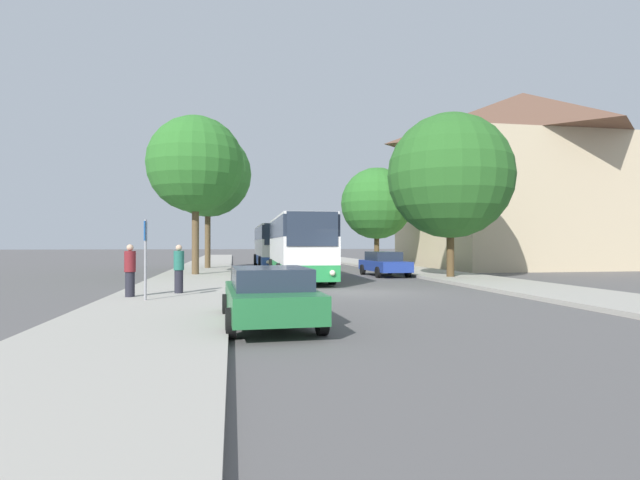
{
  "coord_description": "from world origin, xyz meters",
  "views": [
    {
      "loc": [
        -4.93,
        -18.7,
        1.89
      ],
      "look_at": [
        1.09,
        15.51,
        2.14
      ],
      "focal_mm": 28.0,
      "sensor_mm": 36.0,
      "label": 1
    }
  ],
  "objects_px": {
    "bus_front": "(299,246)",
    "tree_left_near": "(196,164)",
    "bus_middle": "(273,245)",
    "pedestrian_waiting_near": "(179,269)",
    "parked_car_left_curb": "(270,295)",
    "tree_left_far": "(208,174)",
    "pedestrian_waiting_far": "(130,270)",
    "tree_right_near": "(450,176)",
    "tree_right_mid": "(377,203)",
    "parked_car_right_near": "(384,263)",
    "bus_stop_sign": "(145,250)"
  },
  "relations": [
    {
      "from": "parked_car_right_near",
      "to": "pedestrian_waiting_near",
      "type": "bearing_deg",
      "value": 40.87
    },
    {
      "from": "tree_right_near",
      "to": "pedestrian_waiting_far",
      "type": "bearing_deg",
      "value": -152.68
    },
    {
      "from": "bus_middle",
      "to": "pedestrian_waiting_near",
      "type": "bearing_deg",
      "value": -103.84
    },
    {
      "from": "bus_stop_sign",
      "to": "parked_car_right_near",
      "type": "bearing_deg",
      "value": 46.41
    },
    {
      "from": "tree_left_near",
      "to": "bus_front",
      "type": "bearing_deg",
      "value": -32.17
    },
    {
      "from": "bus_stop_sign",
      "to": "tree_right_near",
      "type": "bearing_deg",
      "value": 31.77
    },
    {
      "from": "parked_car_right_near",
      "to": "bus_middle",
      "type": "bearing_deg",
      "value": -65.02
    },
    {
      "from": "tree_left_near",
      "to": "parked_car_right_near",
      "type": "bearing_deg",
      "value": -5.85
    },
    {
      "from": "bus_middle",
      "to": "parked_car_right_near",
      "type": "xyz_separation_m",
      "value": [
        5.56,
        -10.88,
        -1.0
      ]
    },
    {
      "from": "parked_car_right_near",
      "to": "pedestrian_waiting_far",
      "type": "bearing_deg",
      "value": 39.96
    },
    {
      "from": "tree_left_far",
      "to": "parked_car_right_near",
      "type": "bearing_deg",
      "value": -39.37
    },
    {
      "from": "pedestrian_waiting_far",
      "to": "tree_right_mid",
      "type": "bearing_deg",
      "value": -46.96
    },
    {
      "from": "bus_middle",
      "to": "parked_car_left_curb",
      "type": "distance_m",
      "value": 27.53
    },
    {
      "from": "tree_left_near",
      "to": "tree_right_near",
      "type": "relative_size",
      "value": 1.04
    },
    {
      "from": "bus_front",
      "to": "pedestrian_waiting_near",
      "type": "height_order",
      "value": "bus_front"
    },
    {
      "from": "bus_stop_sign",
      "to": "pedestrian_waiting_far",
      "type": "xyz_separation_m",
      "value": [
        -0.66,
        1.09,
        -0.68
      ]
    },
    {
      "from": "tree_left_near",
      "to": "tree_right_mid",
      "type": "height_order",
      "value": "tree_left_near"
    },
    {
      "from": "bus_front",
      "to": "tree_right_near",
      "type": "relative_size",
      "value": 1.21
    },
    {
      "from": "bus_stop_sign",
      "to": "tree_left_near",
      "type": "relative_size",
      "value": 0.28
    },
    {
      "from": "pedestrian_waiting_near",
      "to": "tree_left_far",
      "type": "xyz_separation_m",
      "value": [
        0.11,
        18.4,
        5.87
      ]
    },
    {
      "from": "parked_car_left_curb",
      "to": "pedestrian_waiting_near",
      "type": "relative_size",
      "value": 2.64
    },
    {
      "from": "bus_front",
      "to": "parked_car_left_curb",
      "type": "bearing_deg",
      "value": -99.09
    },
    {
      "from": "pedestrian_waiting_far",
      "to": "tree_right_mid",
      "type": "distance_m",
      "value": 25.93
    },
    {
      "from": "tree_left_far",
      "to": "tree_right_near",
      "type": "xyz_separation_m",
      "value": [
        13.07,
        -11.85,
        -1.42
      ]
    },
    {
      "from": "pedestrian_waiting_far",
      "to": "tree_right_near",
      "type": "xyz_separation_m",
      "value": [
        14.62,
        7.55,
        4.44
      ]
    },
    {
      "from": "pedestrian_waiting_near",
      "to": "tree_right_mid",
      "type": "height_order",
      "value": "tree_right_mid"
    },
    {
      "from": "bus_front",
      "to": "pedestrian_waiting_far",
      "type": "relative_size",
      "value": 6.08
    },
    {
      "from": "bus_front",
      "to": "parked_car_left_curb",
      "type": "relative_size",
      "value": 2.33
    },
    {
      "from": "tree_left_far",
      "to": "pedestrian_waiting_far",
      "type": "bearing_deg",
      "value": -94.57
    },
    {
      "from": "bus_front",
      "to": "tree_left_near",
      "type": "distance_m",
      "value": 7.94
    },
    {
      "from": "parked_car_left_curb",
      "to": "parked_car_right_near",
      "type": "distance_m",
      "value": 18.31
    },
    {
      "from": "parked_car_right_near",
      "to": "tree_right_mid",
      "type": "bearing_deg",
      "value": -106.23
    },
    {
      "from": "parked_car_left_curb",
      "to": "tree_left_far",
      "type": "bearing_deg",
      "value": 93.46
    },
    {
      "from": "pedestrian_waiting_near",
      "to": "tree_right_near",
      "type": "xyz_separation_m",
      "value": [
        13.18,
        6.56,
        4.45
      ]
    },
    {
      "from": "tree_right_mid",
      "to": "pedestrian_waiting_near",
      "type": "bearing_deg",
      "value": -123.23
    },
    {
      "from": "bus_front",
      "to": "tree_right_near",
      "type": "bearing_deg",
      "value": -5.76
    },
    {
      "from": "parked_car_right_near",
      "to": "pedestrian_waiting_far",
      "type": "relative_size",
      "value": 2.74
    },
    {
      "from": "bus_middle",
      "to": "tree_left_far",
      "type": "relative_size",
      "value": 1.16
    },
    {
      "from": "bus_stop_sign",
      "to": "tree_right_mid",
      "type": "xyz_separation_m",
      "value": [
        13.92,
        22.15,
        3.38
      ]
    },
    {
      "from": "bus_front",
      "to": "pedestrian_waiting_near",
      "type": "xyz_separation_m",
      "value": [
        -5.23,
        -7.51,
        -0.73
      ]
    },
    {
      "from": "parked_car_right_near",
      "to": "pedestrian_waiting_far",
      "type": "distance_m",
      "value": 16.16
    },
    {
      "from": "pedestrian_waiting_near",
      "to": "tree_left_far",
      "type": "distance_m",
      "value": 19.32
    },
    {
      "from": "bus_front",
      "to": "tree_right_mid",
      "type": "bearing_deg",
      "value": 58.83
    },
    {
      "from": "bus_front",
      "to": "tree_left_near",
      "type": "height_order",
      "value": "tree_left_near"
    },
    {
      "from": "bus_front",
      "to": "tree_left_near",
      "type": "xyz_separation_m",
      "value": [
        -5.45,
        3.43,
        4.64
      ]
    },
    {
      "from": "bus_middle",
      "to": "tree_right_near",
      "type": "bearing_deg",
      "value": -60.25
    },
    {
      "from": "bus_stop_sign",
      "to": "tree_left_near",
      "type": "xyz_separation_m",
      "value": [
        0.57,
        13.02,
        4.69
      ]
    },
    {
      "from": "tree_right_near",
      "to": "tree_right_mid",
      "type": "xyz_separation_m",
      "value": [
        -0.04,
        13.5,
        -0.38
      ]
    },
    {
      "from": "bus_front",
      "to": "tree_left_far",
      "type": "height_order",
      "value": "tree_left_far"
    },
    {
      "from": "bus_middle",
      "to": "tree_left_far",
      "type": "distance_m",
      "value": 7.46
    }
  ]
}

